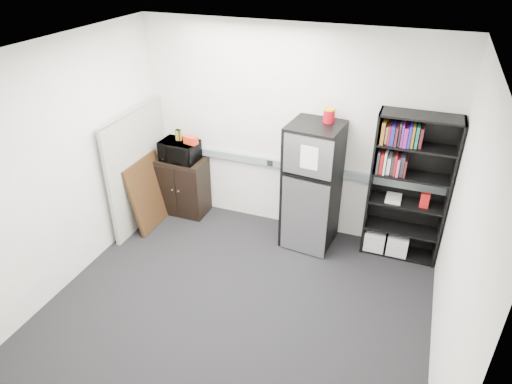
% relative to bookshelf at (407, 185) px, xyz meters
% --- Properties ---
extents(floor, '(4.00, 4.00, 0.00)m').
position_rel_bookshelf_xyz_m(floor, '(-1.51, -1.57, -0.97)').
color(floor, black).
rests_on(floor, ground).
extents(wall_back, '(4.00, 0.02, 2.70)m').
position_rel_bookshelf_xyz_m(wall_back, '(-1.51, 0.18, 0.38)').
color(wall_back, silver).
rests_on(wall_back, floor).
extents(wall_right, '(0.02, 3.50, 2.70)m').
position_rel_bookshelf_xyz_m(wall_right, '(0.49, -1.57, 0.38)').
color(wall_right, silver).
rests_on(wall_right, floor).
extents(wall_left, '(0.02, 3.50, 2.70)m').
position_rel_bookshelf_xyz_m(wall_left, '(-3.51, -1.57, 0.38)').
color(wall_left, silver).
rests_on(wall_left, floor).
extents(ceiling, '(4.00, 3.50, 0.02)m').
position_rel_bookshelf_xyz_m(ceiling, '(-1.51, -1.57, 1.73)').
color(ceiling, white).
rests_on(ceiling, wall_back).
extents(electrical_raceway, '(3.92, 0.05, 0.10)m').
position_rel_bookshelf_xyz_m(electrical_raceway, '(-1.51, 0.15, -0.07)').
color(electrical_raceway, gray).
rests_on(electrical_raceway, wall_back).
extents(wall_note, '(0.14, 0.00, 0.10)m').
position_rel_bookshelf_xyz_m(wall_note, '(-1.86, 0.18, 0.58)').
color(wall_note, white).
rests_on(wall_note, wall_back).
extents(bookshelf, '(0.90, 0.34, 1.85)m').
position_rel_bookshelf_xyz_m(bookshelf, '(0.00, 0.00, 0.00)').
color(bookshelf, black).
rests_on(bookshelf, floor).
extents(cubicle_partition, '(0.06, 1.30, 1.62)m').
position_rel_bookshelf_xyz_m(cubicle_partition, '(-3.41, -0.49, -0.16)').
color(cubicle_partition, '#A19B8E').
rests_on(cubicle_partition, floor).
extents(cabinet, '(0.67, 0.45, 0.83)m').
position_rel_bookshelf_xyz_m(cabinet, '(-2.99, -0.07, -0.56)').
color(cabinet, black).
rests_on(cabinet, floor).
extents(microwave, '(0.52, 0.36, 0.28)m').
position_rel_bookshelf_xyz_m(microwave, '(-2.99, -0.08, 0.00)').
color(microwave, black).
rests_on(microwave, cabinet).
extents(snack_box_a, '(0.07, 0.06, 0.15)m').
position_rel_bookshelf_xyz_m(snack_box_a, '(-3.01, -0.05, 0.22)').
color(snack_box_a, '#225317').
rests_on(snack_box_a, microwave).
extents(snack_box_b, '(0.07, 0.05, 0.15)m').
position_rel_bookshelf_xyz_m(snack_box_b, '(-3.01, -0.05, 0.22)').
color(snack_box_b, '#0C3819').
rests_on(snack_box_b, microwave).
extents(snack_box_c, '(0.08, 0.06, 0.14)m').
position_rel_bookshelf_xyz_m(snack_box_c, '(-3.00, -0.05, 0.21)').
color(snack_box_c, '#C96612').
rests_on(snack_box_c, microwave).
extents(snack_bag, '(0.20, 0.13, 0.10)m').
position_rel_bookshelf_xyz_m(snack_bag, '(-2.80, -0.10, 0.19)').
color(snack_bag, red).
rests_on(snack_bag, microwave).
extents(refrigerator, '(0.67, 0.70, 1.63)m').
position_rel_bookshelf_xyz_m(refrigerator, '(-1.11, -0.15, -0.16)').
color(refrigerator, black).
rests_on(refrigerator, floor).
extents(coffee_can, '(0.14, 0.14, 0.19)m').
position_rel_bookshelf_xyz_m(coffee_can, '(-0.99, -0.02, 0.76)').
color(coffee_can, '#AF0814').
rests_on(coffee_can, refrigerator).
extents(framed_poster, '(0.23, 0.75, 0.96)m').
position_rel_bookshelf_xyz_m(framed_poster, '(-3.28, -0.51, -0.49)').
color(framed_poster, '#311D0D').
rests_on(framed_poster, floor).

